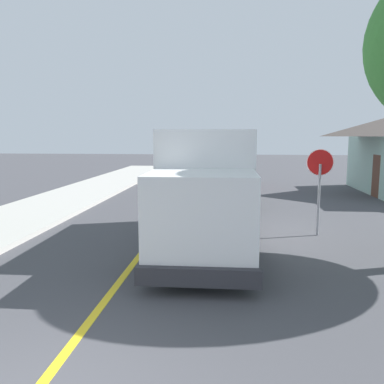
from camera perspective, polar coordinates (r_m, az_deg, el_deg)
centre_line_yellow at (r=14.12m, az=-3.99°, el=-4.44°), size 0.16×56.00×0.01m
box_truck at (r=11.14m, az=2.23°, el=1.39°), size 2.50×7.21×3.20m
parked_car_near at (r=17.94m, az=5.64°, el=0.79°), size 1.89×4.44×1.67m
parked_car_mid at (r=24.59m, az=4.44°, el=2.79°), size 1.94×4.46×1.67m
stop_sign at (r=12.73m, az=17.72°, el=2.26°), size 0.80×0.10×2.65m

